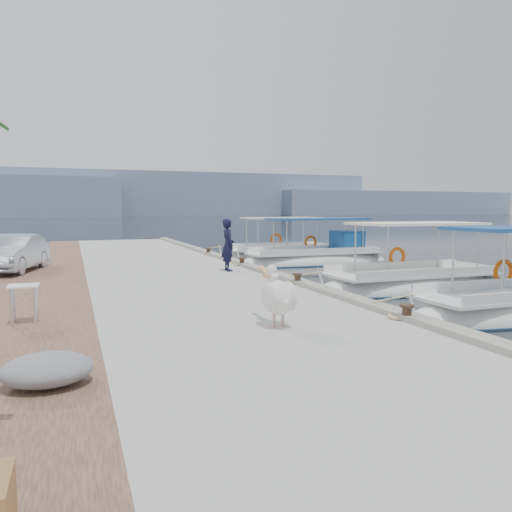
{
  "coord_description": "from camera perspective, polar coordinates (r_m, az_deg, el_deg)",
  "views": [
    {
      "loc": [
        -6.35,
        -11.39,
        2.66
      ],
      "look_at": [
        -1.0,
        3.18,
        1.2
      ],
      "focal_mm": 35.0,
      "sensor_mm": 36.0,
      "label": 1
    }
  ],
  "objects": [
    {
      "name": "fisherman",
      "position": [
        17.45,
        -3.23,
        1.27
      ],
      "size": [
        0.45,
        0.67,
        1.83
      ],
      "primitive_type": "imported",
      "rotation": [
        0.0,
        0.0,
        1.59
      ],
      "color": "black",
      "rests_on": "concrete_quay"
    },
    {
      "name": "mooring_bollards",
      "position": [
        14.35,
        4.76,
        -2.52
      ],
      "size": [
        0.28,
        20.28,
        0.33
      ],
      "color": "black",
      "rests_on": "concrete_quay"
    },
    {
      "name": "folding_table",
      "position": [
        10.43,
        -25.0,
        -4.15
      ],
      "size": [
        0.55,
        0.55,
        0.73
      ],
      "color": "silver",
      "rests_on": "cobblestone_strip"
    },
    {
      "name": "quay_curb",
      "position": [
        17.62,
        0.33,
        -1.47
      ],
      "size": [
        0.44,
        40.0,
        0.12
      ],
      "primitive_type": "cube",
      "color": "gray",
      "rests_on": "concrete_quay"
    },
    {
      "name": "concrete_quay",
      "position": [
        16.9,
        -8.54,
        -2.88
      ],
      "size": [
        6.0,
        40.0,
        0.5
      ],
      "primitive_type": "cube",
      "color": "#9C9B96",
      "rests_on": "ground"
    },
    {
      "name": "distant_hills",
      "position": [
        215.95,
        -10.67,
        6.58
      ],
      "size": [
        330.0,
        60.0,
        18.0
      ],
      "color": "gray",
      "rests_on": "ground"
    },
    {
      "name": "fishing_caique_c",
      "position": [
        17.23,
        17.21,
        -3.33
      ],
      "size": [
        6.89,
        2.49,
        2.83
      ],
      "color": "white",
      "rests_on": "ground"
    },
    {
      "name": "fishing_caique_d",
      "position": [
        24.45,
        6.9,
        -0.48
      ],
      "size": [
        8.08,
        2.19,
        2.83
      ],
      "color": "white",
      "rests_on": "ground"
    },
    {
      "name": "tarp_bundle",
      "position": [
        6.76,
        -22.78,
        -11.88
      ],
      "size": [
        1.1,
        0.9,
        0.4
      ],
      "primitive_type": "ellipsoid",
      "color": "slate",
      "rests_on": "cobblestone_strip"
    },
    {
      "name": "fishing_caique_e",
      "position": [
        26.72,
        2.61,
        -0.08
      ],
      "size": [
        6.74,
        2.37,
        2.83
      ],
      "color": "white",
      "rests_on": "ground"
    },
    {
      "name": "parked_car",
      "position": [
        19.27,
        -25.97,
        0.31
      ],
      "size": [
        2.25,
        4.11,
        1.28
      ],
      "primitive_type": "imported",
      "rotation": [
        0.0,
        0.0,
        -0.24
      ],
      "color": "#AAB4C2",
      "rests_on": "cobblestone_strip"
    },
    {
      "name": "pelican",
      "position": [
        9.19,
        2.52,
        -4.56
      ],
      "size": [
        0.52,
        1.43,
        1.11
      ],
      "color": "tan",
      "rests_on": "concrete_quay"
    },
    {
      "name": "cobblestone_strip",
      "position": [
        16.64,
        -25.68,
        -3.48
      ],
      "size": [
        4.0,
        40.0,
        0.5
      ],
      "primitive_type": "cube",
      "color": "brown",
      "rests_on": "ground"
    },
    {
      "name": "ground",
      "position": [
        13.31,
        8.85,
        -6.22
      ],
      "size": [
        400.0,
        400.0,
        0.0
      ],
      "primitive_type": "plane",
      "color": "black",
      "rests_on": "ground"
    }
  ]
}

